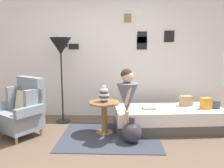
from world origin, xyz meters
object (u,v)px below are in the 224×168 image
at_px(side_table, 104,111).
at_px(book_on_daybed, 149,108).
at_px(demijohn_near, 132,132).
at_px(floor_lamp, 61,49).
at_px(armchair, 23,109).
at_px(vase_striped, 104,95).
at_px(person_child, 127,95).
at_px(daybed, 169,119).

xyz_separation_m(side_table, book_on_daybed, (0.77, 0.13, 0.02)).
bearing_deg(demijohn_near, floor_lamp, 143.83).
bearing_deg(demijohn_near, book_on_daybed, 57.70).
xyz_separation_m(floor_lamp, book_on_daybed, (1.64, -0.45, -1.02)).
height_order(floor_lamp, book_on_daybed, floor_lamp).
bearing_deg(floor_lamp, armchair, -124.77).
height_order(armchair, floor_lamp, floor_lamp).
bearing_deg(vase_striped, floor_lamp, 145.94).
bearing_deg(armchair, person_child, -4.91).
bearing_deg(daybed, vase_striped, -168.83).
height_order(daybed, demijohn_near, demijohn_near).
xyz_separation_m(side_table, floor_lamp, (-0.87, 0.58, 1.04)).
relative_size(daybed, side_table, 3.55).
relative_size(armchair, daybed, 0.49).
distance_m(book_on_daybed, demijohn_near, 0.66).
relative_size(daybed, book_on_daybed, 8.94).
bearing_deg(book_on_daybed, demijohn_near, -122.30).
bearing_deg(daybed, demijohn_near, -138.93).
xyz_separation_m(side_table, person_child, (0.38, -0.26, 0.34)).
xyz_separation_m(vase_striped, person_child, (0.38, -0.26, 0.06)).
distance_m(floor_lamp, demijohn_near, 2.06).
bearing_deg(daybed, armchair, -172.20).
distance_m(side_table, floor_lamp, 1.47).
height_order(armchair, daybed, armchair).
distance_m(armchair, floor_lamp, 1.31).
height_order(armchair, side_table, armchair).
relative_size(armchair, side_table, 1.75).
height_order(daybed, floor_lamp, floor_lamp).
height_order(armchair, book_on_daybed, armchair).
distance_m(daybed, floor_lamp, 2.38).
xyz_separation_m(daybed, floor_lamp, (-2.01, 0.36, 1.23)).
bearing_deg(armchair, daybed, 7.80).
height_order(daybed, person_child, person_child).
relative_size(vase_striped, person_child, 0.24).
distance_m(daybed, vase_striped, 1.26).
distance_m(daybed, side_table, 1.18).
distance_m(vase_striped, demijohn_near, 0.78).
bearing_deg(daybed, person_child, -147.47).
bearing_deg(book_on_daybed, daybed, 13.92).
relative_size(vase_striped, floor_lamp, 0.17).
xyz_separation_m(daybed, side_table, (-1.14, -0.23, 0.19)).
distance_m(armchair, side_table, 1.36).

